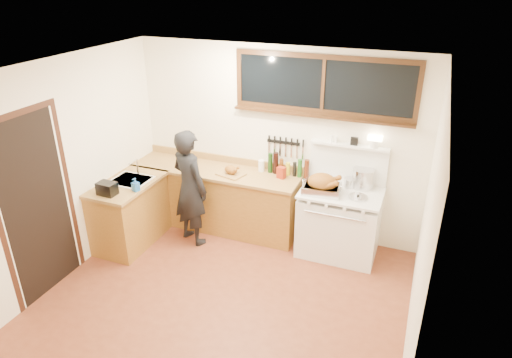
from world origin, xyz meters
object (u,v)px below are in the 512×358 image
at_px(vintage_stove, 339,221).
at_px(cutting_board, 231,171).
at_px(man, 190,188).
at_px(roast_turkey, 322,185).

xyz_separation_m(vintage_stove, cutting_board, (-1.51, -0.06, 0.48)).
distance_m(vintage_stove, cutting_board, 1.59).
bearing_deg(cutting_board, man, -137.68).
xyz_separation_m(cutting_board, roast_turkey, (1.28, -0.07, 0.05)).
height_order(vintage_stove, roast_turkey, vintage_stove).
bearing_deg(roast_turkey, man, -169.34).
xyz_separation_m(man, cutting_board, (0.43, 0.39, 0.15)).
relative_size(vintage_stove, cutting_board, 3.89).
distance_m(man, cutting_board, 0.60).
distance_m(vintage_stove, roast_turkey, 0.60).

